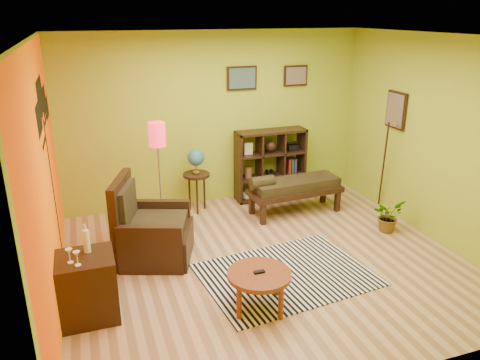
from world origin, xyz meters
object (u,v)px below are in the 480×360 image
object	(u,v)px
armchair	(150,234)
globe_table	(196,165)
cube_shelf	(271,165)
potted_plant	(387,219)
side_cabinet	(87,287)
floor_lamp	(158,145)
bench	(293,187)
coffee_table	(259,277)

from	to	relation	value
armchair	globe_table	world-z (taller)	armchair
cube_shelf	armchair	bearing A→B (deg)	-147.86
potted_plant	side_cabinet	bearing A→B (deg)	-170.25
floor_lamp	bench	xyz separation A→B (m)	(2.09, -0.01, -0.88)
globe_table	cube_shelf	bearing A→B (deg)	6.41
cube_shelf	potted_plant	bearing A→B (deg)	-57.87
armchair	potted_plant	world-z (taller)	armchair
cube_shelf	floor_lamp	bearing A→B (deg)	-160.36
armchair	side_cabinet	distance (m)	1.34
globe_table	bench	distance (m)	1.57
bench	potted_plant	bearing A→B (deg)	-45.15
bench	globe_table	bearing A→B (deg)	157.72
coffee_table	bench	distance (m)	2.63
bench	potted_plant	xyz separation A→B (m)	(1.04, -1.05, -0.26)
floor_lamp	cube_shelf	size ratio (longest dim) A/B	1.36
cube_shelf	bench	size ratio (longest dim) A/B	0.78
globe_table	potted_plant	xyz separation A→B (m)	(2.46, -1.63, -0.60)
side_cabinet	globe_table	size ratio (longest dim) A/B	0.99
armchair	bench	xyz separation A→B (m)	(2.37, 0.71, 0.11)
cube_shelf	bench	xyz separation A→B (m)	(0.08, -0.73, -0.16)
floor_lamp	cube_shelf	bearing A→B (deg)	19.64
cube_shelf	bench	distance (m)	0.75
armchair	globe_table	distance (m)	1.67
coffee_table	bench	xyz separation A→B (m)	(1.43, 2.20, 0.08)
side_cabinet	bench	xyz separation A→B (m)	(3.19, 1.78, 0.09)
armchair	side_cabinet	bearing A→B (deg)	-127.48
armchair	coffee_table	bearing A→B (deg)	-57.81
side_cabinet	floor_lamp	bearing A→B (deg)	58.47
coffee_table	cube_shelf	xyz separation A→B (m)	(1.35, 2.94, 0.23)
coffee_table	globe_table	distance (m)	2.82
potted_plant	floor_lamp	bearing A→B (deg)	161.26
coffee_table	bench	size ratio (longest dim) A/B	0.45
side_cabinet	cube_shelf	bearing A→B (deg)	38.86
floor_lamp	potted_plant	bearing A→B (deg)	-18.74
bench	coffee_table	bearing A→B (deg)	-123.00
coffee_table	floor_lamp	world-z (taller)	floor_lamp
side_cabinet	armchair	bearing A→B (deg)	52.52
globe_table	bench	world-z (taller)	globe_table
side_cabinet	potted_plant	size ratio (longest dim) A/B	2.14
cube_shelf	side_cabinet	bearing A→B (deg)	-141.14
potted_plant	globe_table	bearing A→B (deg)	146.50
cube_shelf	globe_table	bearing A→B (deg)	-173.59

